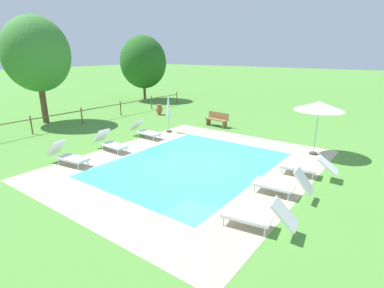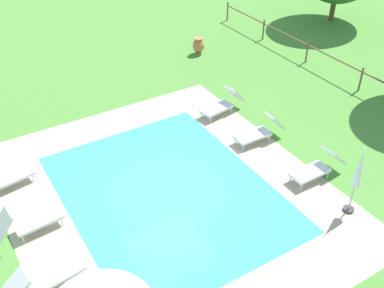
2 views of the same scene
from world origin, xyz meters
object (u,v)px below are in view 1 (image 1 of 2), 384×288
sun_lounger_north_far (307,167)px  wooden_bench_lawn_side (217,119)px  sun_lounger_north_end (282,184)px  sun_lounger_south_mid (257,216)px  patio_umbrella_closed_row_mid_west (168,108)px  terracotta_urn_near_fence (159,109)px  patio_umbrella_open_foreground (319,106)px  tree_west_mid (143,62)px  sun_lounger_north_near_steps (145,131)px  sun_lounger_south_near_corner (111,143)px  tree_centre (36,54)px  sun_lounger_north_mid (68,155)px

sun_lounger_north_far → wooden_bench_lawn_side: bearing=55.2°
sun_lounger_north_end → sun_lounger_south_mid: (-2.27, -0.18, -0.01)m
patio_umbrella_closed_row_mid_west → terracotta_urn_near_fence: bearing=48.5°
patio_umbrella_open_foreground → tree_west_mid: bearing=68.3°
sun_lounger_north_near_steps → sun_lounger_north_end: sun_lounger_north_end is taller
sun_lounger_north_end → patio_umbrella_open_foreground: 5.17m
sun_lounger_south_near_corner → tree_centre: 9.08m
sun_lounger_south_near_corner → tree_centre: bearing=81.0°
patio_umbrella_closed_row_mid_west → terracotta_urn_near_fence: size_ratio=3.00×
sun_lounger_north_mid → wooden_bench_lawn_side: (9.28, -1.41, 0.07)m
tree_west_mid → tree_centre: size_ratio=0.90×
sun_lounger_north_near_steps → sun_lounger_north_far: sun_lounger_north_near_steps is taller
sun_lounger_north_near_steps → wooden_bench_lawn_side: (4.49, -1.76, 0.08)m
patio_umbrella_closed_row_mid_west → sun_lounger_north_end: bearing=-115.9°
wooden_bench_lawn_side → terracotta_urn_near_fence: (0.53, 5.32, -0.06)m
sun_lounger_north_mid → sun_lounger_north_far: sun_lounger_north_mid is taller
sun_lounger_north_far → patio_umbrella_closed_row_mid_west: patio_umbrella_closed_row_mid_west is taller
wooden_bench_lawn_side → tree_centre: tree_centre is taller
sun_lounger_north_near_steps → sun_lounger_south_near_corner: size_ratio=1.01×
sun_lounger_north_end → sun_lounger_south_near_corner: (-0.25, 8.13, -0.01)m
sun_lounger_north_end → terracotta_urn_near_fence: (7.33, 11.97, 0.01)m
sun_lounger_north_far → sun_lounger_south_mid: (-4.33, -0.01, 0.01)m
patio_umbrella_open_foreground → sun_lounger_north_end: bearing=-176.3°
sun_lounger_south_mid → patio_umbrella_closed_row_mid_west: patio_umbrella_closed_row_mid_west is taller
sun_lounger_north_near_steps → wooden_bench_lawn_side: 4.82m
sun_lounger_north_end → terracotta_urn_near_fence: size_ratio=2.52×
patio_umbrella_closed_row_mid_west → tree_west_mid: (7.89, 9.80, 2.08)m
sun_lounger_north_end → tree_centre: bearing=86.4°
sun_lounger_south_mid → tree_west_mid: size_ratio=0.34×
sun_lounger_south_near_corner → wooden_bench_lawn_side: bearing=-11.8°
sun_lounger_north_far → patio_umbrella_open_foreground: (2.77, 0.48, 1.82)m
sun_lounger_south_mid → wooden_bench_lawn_side: sun_lounger_south_mid is taller
sun_lounger_north_near_steps → patio_umbrella_open_foreground: (2.52, -8.10, 1.81)m
sun_lounger_north_near_steps → patio_umbrella_closed_row_mid_west: patio_umbrella_closed_row_mid_west is taller
sun_lounger_north_far → tree_west_mid: bearing=61.6°
sun_lounger_north_end → wooden_bench_lawn_side: bearing=44.4°
sun_lounger_north_near_steps → tree_centre: bearing=99.3°
sun_lounger_north_near_steps → sun_lounger_north_far: 8.59m
patio_umbrella_open_foreground → patio_umbrella_closed_row_mid_west: 7.93m
patio_umbrella_open_foreground → tree_west_mid: size_ratio=0.41×
sun_lounger_north_mid → patio_umbrella_closed_row_mid_west: size_ratio=0.87×
sun_lounger_north_far → wooden_bench_lawn_side: 8.31m
sun_lounger_south_mid → sun_lounger_north_near_steps: bearing=62.0°
sun_lounger_north_far → sun_lounger_south_mid: 4.33m
sun_lounger_north_end → sun_lounger_north_mid: bearing=107.1°
sun_lounger_south_mid → sun_lounger_north_end: bearing=4.6°
sun_lounger_north_mid → terracotta_urn_near_fence: sun_lounger_north_mid is taller
sun_lounger_north_far → terracotta_urn_near_fence: sun_lounger_north_far is taller
wooden_bench_lawn_side → terracotta_urn_near_fence: wooden_bench_lawn_side is taller
wooden_bench_lawn_side → sun_lounger_south_mid: bearing=-143.0°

